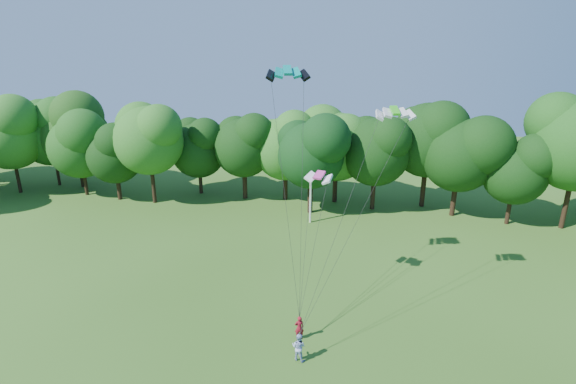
# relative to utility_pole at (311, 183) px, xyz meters

# --- Properties ---
(utility_pole) EXTENTS (1.64, 0.41, 8.29)m
(utility_pole) POSITION_rel_utility_pole_xyz_m (0.00, 0.00, 0.00)
(utility_pole) COLOR silver
(utility_pole) RESTS_ON ground
(kite_flyer_left) EXTENTS (0.69, 0.56, 1.63)m
(kite_flyer_left) POSITION_rel_utility_pole_xyz_m (1.42, -19.13, -3.44)
(kite_flyer_left) COLOR maroon
(kite_flyer_left) RESTS_ON ground
(kite_flyer_right) EXTENTS (1.04, 0.92, 1.79)m
(kite_flyer_right) POSITION_rel_utility_pole_xyz_m (1.65, -21.10, -3.37)
(kite_flyer_right) COLOR #A2B2E1
(kite_flyer_right) RESTS_ON ground
(kite_teal) EXTENTS (3.01, 1.89, 0.63)m
(kite_teal) POSITION_rel_utility_pole_xyz_m (-0.39, -12.52, 11.92)
(kite_teal) COLOR #04837B
(kite_teal) RESTS_ON ground
(kite_green) EXTENTS (2.59, 1.53, 0.50)m
(kite_green) POSITION_rel_utility_pole_xyz_m (6.73, -13.64, 9.58)
(kite_green) COLOR green
(kite_green) RESTS_ON ground
(kite_pink) EXTENTS (2.12, 1.50, 0.47)m
(kite_pink) POSITION_rel_utility_pole_xyz_m (1.92, -12.80, 4.81)
(kite_pink) COLOR #D13A94
(kite_pink) RESTS_ON ground
(tree_back_west) EXTENTS (9.12, 9.12, 13.27)m
(tree_back_west) POSITION_rel_utility_pole_xyz_m (-30.31, 7.15, 4.02)
(tree_back_west) COLOR #311B13
(tree_back_west) RESTS_ON ground
(tree_back_center) EXTENTS (7.75, 7.75, 11.27)m
(tree_back_center) POSITION_rel_utility_pole_xyz_m (-0.33, 2.81, 2.78)
(tree_back_center) COLOR black
(tree_back_center) RESTS_ON ground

